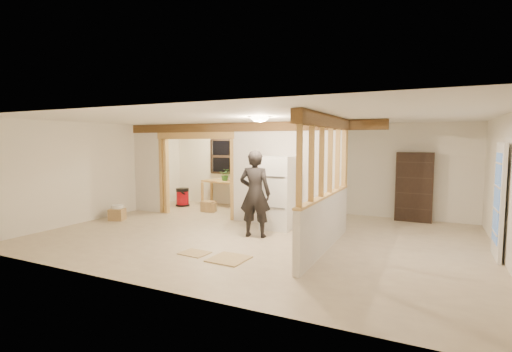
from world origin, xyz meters
The scene contains 30 objects.
floor centered at (0.00, 0.00, -0.01)m, with size 9.00×6.50×0.01m, color beige.
ceiling centered at (0.00, 0.00, 2.50)m, with size 9.00×6.50×0.01m, color white.
wall_back centered at (0.00, 3.25, 1.25)m, with size 9.00×0.01×2.50m, color silver.
wall_front centered at (0.00, -3.25, 1.25)m, with size 9.00×0.01×2.50m, color silver.
wall_left centered at (-4.50, 0.00, 1.25)m, with size 0.01×6.50×2.50m, color silver.
wall_right centered at (4.50, 0.00, 1.25)m, with size 0.01×6.50×2.50m, color silver.
partition_left_stub centered at (-4.05, 1.20, 1.25)m, with size 0.90×0.12×2.50m, color silver.
partition_center centered at (0.20, 1.20, 1.25)m, with size 2.80×0.12×2.50m, color silver.
doorway_frame centered at (-2.40, 1.20, 1.10)m, with size 2.46×0.14×2.20m, color tan.
header_beam_back centered at (-1.00, 1.20, 2.38)m, with size 7.00×0.18×0.22m, color brown.
header_beam_right centered at (1.60, -0.40, 2.38)m, with size 0.18×3.30×0.22m, color brown.
pony_wall centered at (1.60, -0.40, 0.50)m, with size 0.12×3.20×1.00m, color silver.
stud_partition centered at (1.60, -0.40, 1.66)m, with size 0.14×3.20×1.32m, color tan.
window_back centered at (-2.60, 3.17, 1.55)m, with size 1.12×0.10×1.10m, color black.
french_door centered at (4.42, 0.40, 1.00)m, with size 0.12×0.86×2.00m, color white.
ceiling_dome_main centered at (0.30, -0.50, 2.48)m, with size 0.36×0.36×0.16m, color #FFEABF.
ceiling_dome_util centered at (-2.50, 2.30, 2.48)m, with size 0.32×0.32×0.14m, color #FFEABF.
hanging_bulb centered at (-2.00, 1.60, 2.18)m, with size 0.07×0.07×0.07m, color #FFD88C.
refrigerator centered at (0.17, 0.80, 0.84)m, with size 0.69×0.67×1.68m, color white.
woman centered at (0.01, -0.10, 0.92)m, with size 0.67×0.44×1.84m, color black.
work_table centered at (-2.56, 2.88, 0.40)m, with size 1.28×0.64×0.81m, color tan.
potted_plant centered at (-2.43, 2.83, 1.00)m, with size 0.34×0.30×0.38m, color #215B27.
shop_vac centered at (-3.70, 2.33, 0.29)m, with size 0.44×0.44×0.57m, color #990710.
bookshelf centered at (2.96, 3.03, 0.88)m, with size 0.88×0.29×1.75m, color black.
bucket centered at (-3.98, -0.07, 0.19)m, with size 0.30×0.30×0.38m, color silver.
box_util_a centered at (-2.46, 1.89, 0.15)m, with size 0.35×0.30×0.30m, color #A78351.
box_util_b centered at (-2.38, 1.90, 0.13)m, with size 0.28×0.28×0.27m, color #A78351.
box_front centered at (-3.92, -0.14, 0.15)m, with size 0.36×0.30×0.30m, color #A78351.
floor_panel_near centered at (0.28, -1.70, 0.01)m, with size 0.62×0.62×0.02m, color tan.
floor_panel_far centered at (-0.45, -1.67, 0.01)m, with size 0.50×0.40×0.02m, color tan.
Camera 1 is at (3.38, -7.07, 2.01)m, focal length 26.00 mm.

